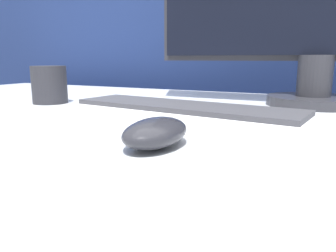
# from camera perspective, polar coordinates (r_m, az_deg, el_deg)

# --- Properties ---
(partition_panel) EXTENTS (5.00, 0.03, 1.24)m
(partition_panel) POSITION_cam_1_polar(r_m,az_deg,el_deg) (1.12, 20.37, -1.59)
(partition_panel) COLOR navy
(partition_panel) RESTS_ON ground_plane
(computer_mouse_near) EXTENTS (0.06, 0.11, 0.03)m
(computer_mouse_near) POSITION_cam_1_polar(r_m,az_deg,el_deg) (0.37, -2.15, -1.13)
(computer_mouse_near) COLOR #232328
(computer_mouse_near) RESTS_ON desk
(keyboard) EXTENTS (0.42, 0.17, 0.02)m
(keyboard) POSITION_cam_1_polar(r_m,az_deg,el_deg) (0.54, 2.68, 2.53)
(keyboard) COLOR silver
(keyboard) RESTS_ON desk
(mug) EXTENTS (0.08, 0.08, 0.08)m
(mug) POSITION_cam_1_polar(r_m,az_deg,el_deg) (0.77, -19.95, 6.78)
(mug) COLOR #232328
(mug) RESTS_ON desk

